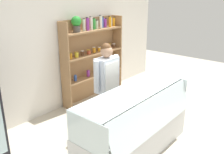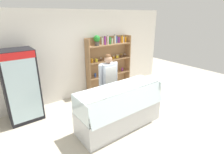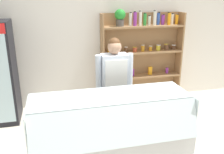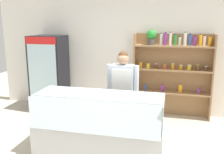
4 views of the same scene
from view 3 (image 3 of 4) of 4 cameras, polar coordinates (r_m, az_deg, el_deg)
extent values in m
cube|color=white|center=(5.12, -3.52, 8.72)|extent=(6.80, 0.10, 2.70)
cylinder|color=#2D8C38|center=(4.72, -22.78, -6.52)|extent=(0.07, 0.07, 0.18)
cylinder|color=#2D8C38|center=(4.55, -23.19, -1.11)|extent=(0.05, 0.05, 0.19)
cylinder|color=#3356B2|center=(4.42, -23.96, 4.62)|extent=(0.05, 0.05, 0.19)
cube|color=#9E754C|center=(5.35, 6.33, 4.48)|extent=(1.70, 0.02, 1.86)
cube|color=#9E754C|center=(5.00, -2.19, 3.57)|extent=(0.03, 0.28, 1.86)
cube|color=#9E754C|center=(5.57, 14.97, 4.51)|extent=(0.03, 0.28, 1.86)
cube|color=#9E754C|center=(5.33, 6.69, 0.24)|extent=(1.64, 0.28, 0.04)
cube|color=#9E754C|center=(5.19, 6.91, 5.70)|extent=(1.64, 0.28, 0.04)
cube|color=#9E754C|center=(5.10, 7.14, 11.41)|extent=(1.64, 0.28, 0.04)
cylinder|color=#4C4742|center=(4.94, 1.83, 12.28)|extent=(0.15, 0.15, 0.13)
sphere|color=#248C2D|center=(4.93, 1.85, 14.07)|extent=(0.21, 0.21, 0.21)
cylinder|color=silver|center=(5.00, 4.24, 12.99)|extent=(0.06, 0.06, 0.25)
cylinder|color=black|center=(4.98, 4.30, 14.49)|extent=(0.04, 0.04, 0.02)
cylinder|color=purple|center=(5.00, 5.29, 13.04)|extent=(0.07, 0.07, 0.26)
cylinder|color=black|center=(5.01, 5.25, 14.65)|extent=(0.04, 0.04, 0.02)
cylinder|color=silver|center=(5.03, 6.49, 13.09)|extent=(0.06, 0.06, 0.27)
cylinder|color=black|center=(5.04, 6.45, 14.75)|extent=(0.04, 0.04, 0.02)
cylinder|color=#2D8C38|center=(5.08, 7.53, 12.89)|extent=(0.06, 0.06, 0.23)
cylinder|color=black|center=(5.08, 7.54, 14.29)|extent=(0.04, 0.04, 0.02)
cylinder|color=silver|center=(5.13, 8.52, 12.62)|extent=(0.06, 0.06, 0.18)
cylinder|color=black|center=(5.12, 8.56, 13.72)|extent=(0.04, 0.04, 0.02)
cylinder|color=silver|center=(5.14, 9.75, 13.10)|extent=(0.06, 0.06, 0.28)
cylinder|color=black|center=(5.15, 9.74, 14.74)|extent=(0.04, 0.04, 0.02)
cylinder|color=#3356B2|center=(5.23, 10.54, 12.95)|extent=(0.06, 0.06, 0.24)
cylinder|color=black|center=(5.20, 10.75, 14.33)|extent=(0.04, 0.04, 0.02)
cylinder|color=purple|center=(5.27, 11.57, 12.70)|extent=(0.07, 0.07, 0.20)
cylinder|color=black|center=(5.24, 11.76, 13.83)|extent=(0.05, 0.05, 0.02)
cylinder|color=orange|center=(5.27, 12.92, 12.81)|extent=(0.06, 0.06, 0.24)
cylinder|color=black|center=(5.29, 12.89, 14.20)|extent=(0.04, 0.04, 0.02)
cylinder|color=silver|center=(5.35, 13.53, 12.72)|extent=(0.06, 0.06, 0.21)
cylinder|color=black|center=(5.32, 13.70, 13.92)|extent=(0.04, 0.04, 0.02)
cylinder|color=orange|center=(5.40, 14.58, 12.62)|extent=(0.06, 0.06, 0.20)
cylinder|color=black|center=(5.38, 14.76, 13.72)|extent=(0.04, 0.04, 0.02)
cylinder|color=orange|center=(4.96, -0.60, 6.14)|extent=(0.08, 0.08, 0.12)
cylinder|color=gold|center=(4.96, -0.64, 6.91)|extent=(0.08, 0.08, 0.01)
cylinder|color=yellow|center=(5.01, 1.29, 6.14)|extent=(0.09, 0.09, 0.10)
cylinder|color=gold|center=(5.01, 1.26, 6.79)|extent=(0.09, 0.09, 0.01)
cylinder|color=brown|center=(5.07, 3.20, 6.27)|extent=(0.07, 0.07, 0.10)
cylinder|color=silver|center=(5.05, 3.23, 6.85)|extent=(0.07, 0.07, 0.01)
cylinder|color=#BF4C2D|center=(5.11, 5.25, 6.24)|extent=(0.08, 0.08, 0.09)
cylinder|color=gold|center=(5.11, 5.20, 6.82)|extent=(0.08, 0.08, 0.01)
cylinder|color=orange|center=(5.17, 7.06, 6.52)|extent=(0.07, 0.07, 0.12)
cylinder|color=silver|center=(5.16, 7.06, 7.25)|extent=(0.07, 0.07, 0.01)
cylinder|color=orange|center=(5.24, 8.78, 6.45)|extent=(0.07, 0.07, 0.09)
cylinder|color=silver|center=(5.23, 8.80, 7.00)|extent=(0.07, 0.07, 0.01)
cylinder|color=yellow|center=(5.32, 10.51, 6.61)|extent=(0.09, 0.09, 0.10)
cylinder|color=silver|center=(5.30, 10.59, 7.20)|extent=(0.09, 0.09, 0.01)
cylinder|color=brown|center=(5.36, 12.35, 6.63)|extent=(0.09, 0.09, 0.11)
cylinder|color=gold|center=(5.37, 12.30, 7.33)|extent=(0.09, 0.09, 0.01)
cylinder|color=brown|center=(5.47, 13.84, 6.62)|extent=(0.09, 0.09, 0.09)
cylinder|color=silver|center=(5.45, 13.94, 7.11)|extent=(0.09, 0.09, 0.01)
cube|color=#3356B2|center=(5.14, 0.59, 0.66)|extent=(0.05, 0.04, 0.13)
cube|color=purple|center=(5.24, 4.73, 1.03)|extent=(0.06, 0.04, 0.15)
cube|color=orange|center=(5.37, 8.69, 1.44)|extent=(0.08, 0.04, 0.17)
cube|color=purple|center=(5.53, 12.43, 1.46)|extent=(0.06, 0.04, 0.12)
cube|color=silver|center=(3.48, -0.20, -15.64)|extent=(2.04, 0.75, 0.55)
cube|color=white|center=(3.32, -0.21, -11.43)|extent=(1.98, 0.69, 0.03)
cube|color=silver|center=(2.92, 1.43, -11.36)|extent=(2.00, 0.16, 0.47)
cube|color=silver|center=(3.17, -0.43, -4.26)|extent=(2.00, 0.59, 0.01)
cube|color=silver|center=(3.17, -18.58, -9.82)|extent=(0.01, 0.71, 0.45)
cube|color=silver|center=(3.57, 15.89, -6.23)|extent=(0.01, 0.71, 0.45)
cube|color=tan|center=(3.31, -13.91, -11.38)|extent=(0.17, 0.13, 0.04)
cube|color=white|center=(3.12, -13.89, -13.36)|extent=(0.05, 0.03, 0.02)
cube|color=beige|center=(3.32, -7.16, -10.81)|extent=(0.16, 0.11, 0.05)
cube|color=white|center=(3.13, -6.66, -12.77)|extent=(0.05, 0.03, 0.02)
cube|color=tan|center=(3.38, -0.57, -10.12)|extent=(0.16, 0.13, 0.05)
cube|color=white|center=(3.19, 0.36, -12.00)|extent=(0.05, 0.03, 0.02)
cube|color=beige|center=(3.47, 5.71, -9.29)|extent=(0.17, 0.13, 0.06)
cube|color=white|center=(3.29, 7.01, -11.10)|extent=(0.05, 0.03, 0.02)
cube|color=tan|center=(3.61, 11.56, -8.45)|extent=(0.16, 0.10, 0.06)
cube|color=white|center=(3.43, 13.14, -10.14)|extent=(0.05, 0.03, 0.02)
cylinder|color=#A35B4C|center=(3.12, -15.31, -12.57)|extent=(0.18, 0.15, 0.14)
cylinder|color=#C1706B|center=(3.11, -11.19, -12.15)|extent=(0.19, 0.16, 0.15)
cylinder|color=#C1706B|center=(3.13, -7.06, -12.06)|extent=(0.16, 0.13, 0.12)
cylinder|color=white|center=(3.32, 8.87, -9.04)|extent=(0.07, 0.07, 0.24)
cylinder|color=white|center=(3.36, 10.46, -8.83)|extent=(0.07, 0.07, 0.23)
cylinder|color=#4C4233|center=(4.11, -0.69, -8.32)|extent=(0.13, 0.13, 0.74)
cylinder|color=#4C4233|center=(4.14, 1.73, -8.05)|extent=(0.13, 0.13, 0.74)
cube|color=silver|center=(3.86, 0.56, 0.81)|extent=(0.40, 0.24, 0.61)
cube|color=white|center=(3.87, 1.00, -4.37)|extent=(0.34, 0.01, 1.15)
cylinder|color=silver|center=(3.80, -3.12, 0.97)|extent=(0.09, 0.09, 0.55)
cylinder|color=silver|center=(3.92, 4.13, 1.50)|extent=(0.09, 0.09, 0.55)
sphere|color=tan|center=(3.76, 0.58, 6.86)|extent=(0.21, 0.21, 0.21)
sphere|color=brown|center=(3.76, 0.54, 7.68)|extent=(0.18, 0.18, 0.18)
camera|label=1|loc=(2.33, -83.75, 7.14)|focal=40.00mm
camera|label=2|loc=(1.67, -105.92, 6.08)|focal=28.00mm
camera|label=4|loc=(1.91, 99.80, -6.37)|focal=40.00mm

